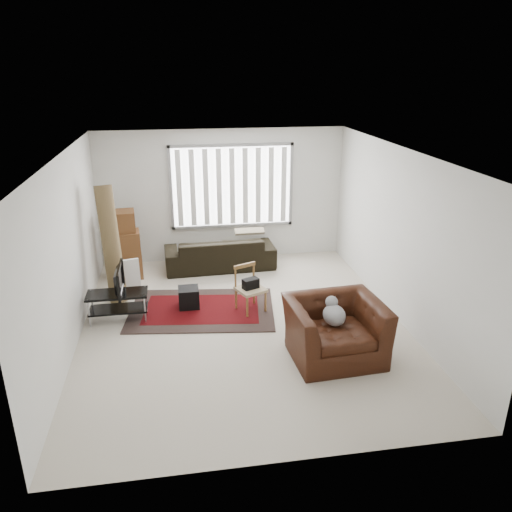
{
  "coord_description": "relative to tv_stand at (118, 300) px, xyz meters",
  "views": [
    {
      "loc": [
        -0.92,
        -6.97,
        3.84
      ],
      "look_at": [
        0.25,
        0.25,
        1.05
      ],
      "focal_mm": 35.0,
      "sensor_mm": 36.0,
      "label": 1
    }
  ],
  "objects": [
    {
      "name": "room",
      "position": [
        1.98,
        0.04,
        1.42
      ],
      "size": [
        6.0,
        6.02,
        2.71
      ],
      "color": "beige",
      "rests_on": "ground"
    },
    {
      "name": "persian_rug",
      "position": [
        1.34,
        0.12,
        -0.33
      ],
      "size": [
        2.57,
        1.89,
        0.02
      ],
      "color": "black",
      "rests_on": "ground"
    },
    {
      "name": "tv_stand",
      "position": [
        0.0,
        0.0,
        0.0
      ],
      "size": [
        0.95,
        0.43,
        0.48
      ],
      "color": "black",
      "rests_on": "ground"
    },
    {
      "name": "tv",
      "position": [
        -0.0,
        0.0,
        0.35
      ],
      "size": [
        0.1,
        0.77,
        0.44
      ],
      "primitive_type": "imported",
      "rotation": [
        0.0,
        0.0,
        1.57
      ],
      "color": "black",
      "rests_on": "tv_stand"
    },
    {
      "name": "subwoofer",
      "position": [
        1.13,
        0.25,
        -0.15
      ],
      "size": [
        0.34,
        0.34,
        0.34
      ],
      "primitive_type": "cube",
      "rotation": [
        0.0,
        0.0,
        0.01
      ],
      "color": "black",
      "rests_on": "persian_rug"
    },
    {
      "name": "moving_boxes",
      "position": [
        0.02,
        1.79,
        0.27
      ],
      "size": [
        0.58,
        0.54,
        1.31
      ],
      "color": "brown",
      "rests_on": "ground"
    },
    {
      "name": "white_flatpack",
      "position": [
        0.04,
        0.83,
        0.01
      ],
      "size": [
        0.57,
        0.28,
        0.7
      ],
      "primitive_type": "cube",
      "rotation": [
        -0.11,
        0.0,
        0.25
      ],
      "color": "silver",
      "rests_on": "ground"
    },
    {
      "name": "rolled_rug",
      "position": [
        -0.12,
        0.83,
        0.67
      ],
      "size": [
        0.49,
        0.76,
        2.02
      ],
      "primitive_type": "cylinder",
      "rotation": [
        -0.2,
        0.0,
        0.3
      ],
      "color": "brown",
      "rests_on": "ground"
    },
    {
      "name": "sofa",
      "position": [
        1.82,
        1.98,
        0.08
      ],
      "size": [
        2.22,
        1.03,
        0.84
      ],
      "primitive_type": "imported",
      "rotation": [
        0.0,
        0.0,
        3.18
      ],
      "color": "black",
      "rests_on": "ground"
    },
    {
      "name": "side_chair",
      "position": [
        2.14,
        -0.02,
        0.09
      ],
      "size": [
        0.55,
        0.55,
        0.79
      ],
      "rotation": [
        0.0,
        0.0,
        0.41
      ],
      "color": "tan",
      "rests_on": "ground"
    },
    {
      "name": "armchair",
      "position": [
        3.09,
        -1.6,
        0.13
      ],
      "size": [
        1.35,
        1.2,
        0.95
      ],
      "rotation": [
        0.0,
        0.0,
        0.07
      ],
      "color": "#35160A",
      "rests_on": "ground"
    }
  ]
}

